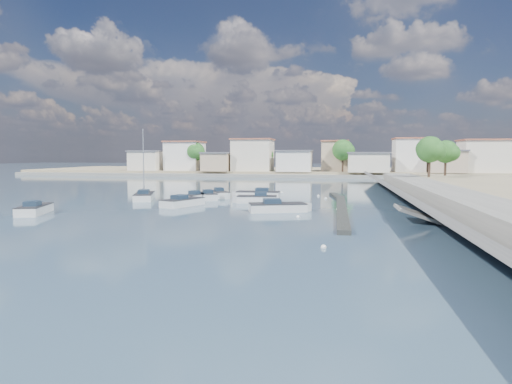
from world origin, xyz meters
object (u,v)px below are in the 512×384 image
at_px(motorboat_f, 207,196).
at_px(motorboat_g, 220,195).
at_px(motorboat_b, 198,198).
at_px(sailboat, 145,196).
at_px(motorboat_c, 256,195).
at_px(motorboat_d, 255,200).
at_px(motorboat_e, 185,202).
at_px(motorboat_a, 36,210).
at_px(motorboat_h, 281,208).

relative_size(motorboat_f, motorboat_g, 0.99).
relative_size(motorboat_b, sailboat, 0.48).
distance_m(motorboat_c, motorboat_f, 6.53).
bearing_deg(motorboat_d, motorboat_b, 172.33).
bearing_deg(sailboat, motorboat_g, 23.33).
distance_m(motorboat_c, motorboat_e, 12.02).
distance_m(motorboat_d, motorboat_e, 8.30).
height_order(motorboat_e, motorboat_f, same).
bearing_deg(sailboat, motorboat_c, 19.58).
distance_m(motorboat_b, motorboat_d, 7.38).
height_order(motorboat_b, motorboat_g, same).
height_order(motorboat_d, motorboat_f, same).
bearing_deg(motorboat_c, motorboat_e, -120.07).
xyz_separation_m(motorboat_g, sailboat, (-8.81, -3.80, 0.03)).
xyz_separation_m(motorboat_b, sailboat, (-7.04, 0.22, 0.03)).
xyz_separation_m(motorboat_c, motorboat_d, (0.99, -5.96, -0.00)).
bearing_deg(motorboat_f, motorboat_a, -128.00).
xyz_separation_m(motorboat_e, motorboat_g, (1.47, 9.45, 0.00)).
height_order(motorboat_a, motorboat_d, same).
bearing_deg(motorboat_b, motorboat_h, -35.73).
xyz_separation_m(motorboat_c, sailboat, (-13.37, -4.75, 0.03)).
bearing_deg(motorboat_c, motorboat_a, -133.58).
height_order(motorboat_g, sailboat, sailboat).
height_order(motorboat_d, motorboat_g, same).
height_order(motorboat_a, motorboat_b, same).
xyz_separation_m(motorboat_d, sailboat, (-14.36, 1.21, 0.03)).
xyz_separation_m(motorboat_e, motorboat_h, (10.96, -2.68, 0.00)).
relative_size(motorboat_d, motorboat_g, 1.11).
distance_m(motorboat_c, motorboat_d, 6.04).
xyz_separation_m(motorboat_b, motorboat_g, (1.77, 4.02, 0.00)).
distance_m(motorboat_a, sailboat, 14.77).
xyz_separation_m(motorboat_e, sailboat, (-7.34, 5.64, 0.03)).
bearing_deg(sailboat, motorboat_f, 11.51).
height_order(motorboat_c, motorboat_f, same).
distance_m(motorboat_d, sailboat, 14.41).
xyz_separation_m(motorboat_b, motorboat_e, (0.30, -5.42, 0.00)).
bearing_deg(motorboat_h, sailboat, 155.54).
bearing_deg(motorboat_b, motorboat_c, 38.20).
height_order(motorboat_e, motorboat_h, same).
relative_size(motorboat_b, motorboat_f, 0.92).
relative_size(motorboat_e, motorboat_f, 1.21).
relative_size(motorboat_e, motorboat_g, 1.20).
bearing_deg(motorboat_a, motorboat_e, 35.31).
xyz_separation_m(motorboat_d, motorboat_h, (3.95, -7.12, 0.00)).
distance_m(motorboat_d, motorboat_f, 7.24).
distance_m(motorboat_d, motorboat_h, 8.14).
bearing_deg(motorboat_c, motorboat_b, -141.80).
bearing_deg(motorboat_e, sailboat, 142.45).
relative_size(motorboat_e, sailboat, 0.63).
xyz_separation_m(motorboat_e, motorboat_f, (0.32, 7.21, -0.00)).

